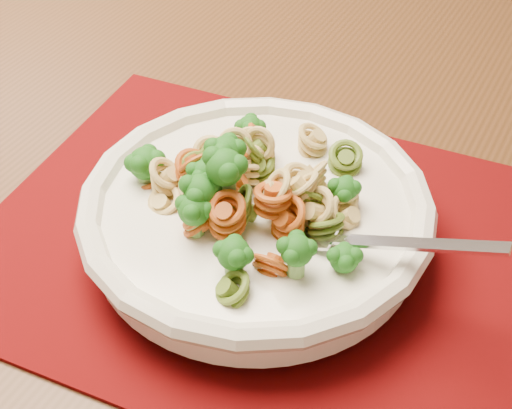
{
  "coord_description": "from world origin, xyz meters",
  "views": [
    {
      "loc": [
        0.55,
        -1.02,
        1.1
      ],
      "look_at": [
        0.51,
        -0.62,
        0.73
      ],
      "focal_mm": 50.0,
      "sensor_mm": 36.0,
      "label": 1
    }
  ],
  "objects": [
    {
      "name": "fork",
      "position": [
        0.56,
        -0.66,
        0.74
      ],
      "size": [
        0.18,
        0.09,
        0.08
      ],
      "primitive_type": null,
      "rotation": [
        0.0,
        -0.35,
        -0.35
      ],
      "color": "silver",
      "rests_on": "pasta_bowl"
    },
    {
      "name": "pasta_bowl",
      "position": [
        0.51,
        -0.62,
        0.72
      ],
      "size": [
        0.28,
        0.28,
        0.05
      ],
      "color": "white",
      "rests_on": "placemat"
    },
    {
      "name": "placemat",
      "position": [
        0.52,
        -0.62,
        0.69
      ],
      "size": [
        0.54,
        0.47,
        0.0
      ],
      "primitive_type": "cube",
      "rotation": [
        0.0,
        0.0,
        -0.31
      ],
      "color": "#560305",
      "rests_on": "dining_table"
    },
    {
      "name": "pasta_broccoli_heap",
      "position": [
        0.51,
        -0.62,
        0.74
      ],
      "size": [
        0.23,
        0.23,
        0.06
      ],
      "primitive_type": null,
      "color": "tan",
      "rests_on": "pasta_bowl"
    },
    {
      "name": "dining_table",
      "position": [
        0.58,
        -0.56,
        0.61
      ],
      "size": [
        1.71,
        1.44,
        0.69
      ],
      "rotation": [
        0.0,
        0.0,
        -0.41
      ],
      "color": "#4B2B15",
      "rests_on": "ground"
    }
  ]
}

